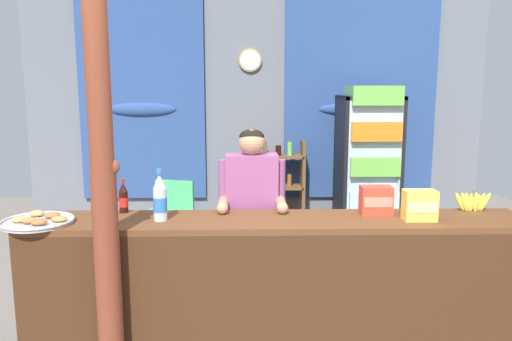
% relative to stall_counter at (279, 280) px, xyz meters
% --- Properties ---
extents(ground_plane, '(8.31, 8.31, 0.00)m').
position_rel_stall_counter_xyz_m(ground_plane, '(-0.09, 1.03, -0.59)').
color(ground_plane, slate).
extents(back_wall_curtained, '(5.43, 0.22, 2.86)m').
position_rel_stall_counter_xyz_m(back_wall_curtained, '(-0.07, 2.99, 0.88)').
color(back_wall_curtained, slate).
rests_on(back_wall_curtained, ground).
extents(stall_counter, '(3.28, 0.50, 0.97)m').
position_rel_stall_counter_xyz_m(stall_counter, '(0.00, 0.00, 0.00)').
color(stall_counter, brown).
rests_on(stall_counter, ground).
extents(timber_post, '(0.17, 0.15, 2.71)m').
position_rel_stall_counter_xyz_m(timber_post, '(-1.03, -0.23, 0.71)').
color(timber_post, brown).
rests_on(timber_post, ground).
extents(drink_fridge, '(0.64, 0.70, 1.83)m').
position_rel_stall_counter_xyz_m(drink_fridge, '(1.14, 2.37, 0.41)').
color(drink_fridge, black).
rests_on(drink_fridge, ground).
extents(bottle_shelf_rack, '(0.48, 0.28, 1.20)m').
position_rel_stall_counter_xyz_m(bottle_shelf_rack, '(0.23, 2.67, 0.04)').
color(bottle_shelf_rack, brown).
rests_on(bottle_shelf_rack, ground).
extents(plastic_lawn_chair, '(0.54, 0.54, 0.86)m').
position_rel_stall_counter_xyz_m(plastic_lawn_chair, '(-0.99, 1.95, -0.10)').
color(plastic_lawn_chair, '#4CC675').
rests_on(plastic_lawn_chair, ground).
extents(shopkeeper, '(0.49, 0.42, 1.53)m').
position_rel_stall_counter_xyz_m(shopkeeper, '(-0.17, 0.50, 0.36)').
color(shopkeeper, '#28282D').
rests_on(shopkeeper, ground).
extents(soda_bottle_water, '(0.09, 0.09, 0.34)m').
position_rel_stall_counter_xyz_m(soda_bottle_water, '(-0.76, 0.09, 0.53)').
color(soda_bottle_water, silver).
rests_on(soda_bottle_water, stall_counter).
extents(soda_bottle_cola, '(0.06, 0.06, 0.23)m').
position_rel_stall_counter_xyz_m(soda_bottle_cola, '(-1.05, 0.30, 0.48)').
color(soda_bottle_cola, black).
rests_on(soda_bottle_cola, stall_counter).
extents(snack_box_crackers, '(0.21, 0.13, 0.19)m').
position_rel_stall_counter_xyz_m(snack_box_crackers, '(0.67, 0.21, 0.48)').
color(snack_box_crackers, '#E5422D').
rests_on(snack_box_crackers, stall_counter).
extents(snack_box_instant_noodle, '(0.21, 0.13, 0.20)m').
position_rel_stall_counter_xyz_m(snack_box_instant_noodle, '(0.91, 0.05, 0.48)').
color(snack_box_instant_noodle, '#EAD14C').
rests_on(snack_box_instant_noodle, stall_counter).
extents(pastry_tray, '(0.45, 0.45, 0.06)m').
position_rel_stall_counter_xyz_m(pastry_tray, '(-1.52, 0.02, 0.40)').
color(pastry_tray, '#BCBCC1').
rests_on(pastry_tray, stall_counter).
extents(banana_bunch, '(0.27, 0.06, 0.16)m').
position_rel_stall_counter_xyz_m(banana_bunch, '(1.36, 0.28, 0.45)').
color(banana_bunch, '#DBCC42').
rests_on(banana_bunch, stall_counter).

